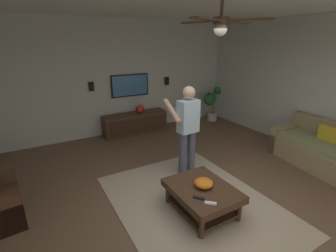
{
  "coord_description": "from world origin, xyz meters",
  "views": [
    {
      "loc": [
        -2.38,
        2.01,
        2.36
      ],
      "look_at": [
        0.79,
        0.19,
        1.09
      ],
      "focal_mm": 26.25,
      "sensor_mm": 36.0,
      "label": 1
    }
  ],
  "objects_px": {
    "remote_white": "(211,203)",
    "wall_speaker_left": "(167,81)",
    "person_standing": "(187,126)",
    "remote_black": "(199,198)",
    "couch": "(323,151)",
    "bowl": "(204,183)",
    "ceiling_fan": "(221,23)",
    "wall_speaker_right": "(91,86)",
    "coffee_table": "(202,194)",
    "vase_round": "(140,109)",
    "media_console": "(135,123)",
    "potted_plant_tall": "(211,101)",
    "tv": "(130,85)"
  },
  "relations": [
    {
      "from": "bowl",
      "to": "media_console",
      "type": "bearing_deg",
      "value": -6.74
    },
    {
      "from": "bowl",
      "to": "ceiling_fan",
      "type": "relative_size",
      "value": 0.23
    },
    {
      "from": "media_console",
      "to": "wall_speaker_left",
      "type": "height_order",
      "value": "wall_speaker_left"
    },
    {
      "from": "coffee_table",
      "to": "ceiling_fan",
      "type": "distance_m",
      "value": 2.29
    },
    {
      "from": "wall_speaker_right",
      "to": "remote_black",
      "type": "bearing_deg",
      "value": -174.76
    },
    {
      "from": "couch",
      "to": "wall_speaker_right",
      "type": "height_order",
      "value": "wall_speaker_right"
    },
    {
      "from": "vase_round",
      "to": "tv",
      "type": "bearing_deg",
      "value": 26.65
    },
    {
      "from": "coffee_table",
      "to": "media_console",
      "type": "distance_m",
      "value": 3.53
    },
    {
      "from": "wall_speaker_right",
      "to": "media_console",
      "type": "bearing_deg",
      "value": -104.27
    },
    {
      "from": "tv",
      "to": "wall_speaker_left",
      "type": "bearing_deg",
      "value": 90.67
    },
    {
      "from": "person_standing",
      "to": "bowl",
      "type": "bearing_deg",
      "value": 153.92
    },
    {
      "from": "couch",
      "to": "potted_plant_tall",
      "type": "relative_size",
      "value": 1.87
    },
    {
      "from": "person_standing",
      "to": "vase_round",
      "type": "distance_m",
      "value": 2.42
    },
    {
      "from": "media_console",
      "to": "vase_round",
      "type": "relative_size",
      "value": 7.73
    },
    {
      "from": "wall_speaker_left",
      "to": "remote_black",
      "type": "bearing_deg",
      "value": 155.94
    },
    {
      "from": "coffee_table",
      "to": "person_standing",
      "type": "xyz_separation_m",
      "value": [
        1.05,
        -0.44,
        0.64
      ]
    },
    {
      "from": "ceiling_fan",
      "to": "wall_speaker_right",
      "type": "bearing_deg",
      "value": 12.98
    },
    {
      "from": "couch",
      "to": "person_standing",
      "type": "bearing_deg",
      "value": -18.15
    },
    {
      "from": "tv",
      "to": "wall_speaker_right",
      "type": "xyz_separation_m",
      "value": [
        0.01,
        1.0,
        0.06
      ]
    },
    {
      "from": "person_standing",
      "to": "coffee_table",
      "type": "bearing_deg",
      "value": 152.93
    },
    {
      "from": "couch",
      "to": "bowl",
      "type": "distance_m",
      "value": 2.87
    },
    {
      "from": "couch",
      "to": "remote_black",
      "type": "xyz_separation_m",
      "value": [
        -0.1,
        3.09,
        0.09
      ]
    },
    {
      "from": "vase_round",
      "to": "wall_speaker_right",
      "type": "height_order",
      "value": "wall_speaker_right"
    },
    {
      "from": "media_console",
      "to": "potted_plant_tall",
      "type": "bearing_deg",
      "value": 86.16
    },
    {
      "from": "couch",
      "to": "bowl",
      "type": "relative_size",
      "value": 7.45
    },
    {
      "from": "tv",
      "to": "remote_white",
      "type": "bearing_deg",
      "value": -8.02
    },
    {
      "from": "wall_speaker_left",
      "to": "media_console",
      "type": "bearing_deg",
      "value": 102.78
    },
    {
      "from": "remote_white",
      "to": "wall_speaker_left",
      "type": "height_order",
      "value": "wall_speaker_left"
    },
    {
      "from": "person_standing",
      "to": "wall_speaker_left",
      "type": "xyz_separation_m",
      "value": [
        2.7,
        -1.11,
        0.35
      ]
    },
    {
      "from": "vase_round",
      "to": "wall_speaker_right",
      "type": "relative_size",
      "value": 1.0
    },
    {
      "from": "vase_round",
      "to": "remote_white",
      "type": "bearing_deg",
      "value": 169.33
    },
    {
      "from": "couch",
      "to": "potted_plant_tall",
      "type": "height_order",
      "value": "potted_plant_tall"
    },
    {
      "from": "couch",
      "to": "coffee_table",
      "type": "bearing_deg",
      "value": 5.15
    },
    {
      "from": "bowl",
      "to": "remote_white",
      "type": "height_order",
      "value": "bowl"
    },
    {
      "from": "potted_plant_tall",
      "to": "vase_round",
      "type": "xyz_separation_m",
      "value": [
        0.12,
        2.3,
        0.04
      ]
    },
    {
      "from": "media_console",
      "to": "coffee_table",
      "type": "bearing_deg",
      "value": -7.12
    },
    {
      "from": "potted_plant_tall",
      "to": "vase_round",
      "type": "distance_m",
      "value": 2.3
    },
    {
      "from": "media_console",
      "to": "wall_speaker_right",
      "type": "bearing_deg",
      "value": -104.27
    },
    {
      "from": "coffee_table",
      "to": "ceiling_fan",
      "type": "height_order",
      "value": "ceiling_fan"
    },
    {
      "from": "person_standing",
      "to": "remote_black",
      "type": "height_order",
      "value": "person_standing"
    },
    {
      "from": "coffee_table",
      "to": "wall_speaker_left",
      "type": "bearing_deg",
      "value": -22.53
    },
    {
      "from": "remote_white",
      "to": "couch",
      "type": "bearing_deg",
      "value": 46.94
    },
    {
      "from": "potted_plant_tall",
      "to": "tv",
      "type": "bearing_deg",
      "value": 80.58
    },
    {
      "from": "remote_black",
      "to": "couch",
      "type": "bearing_deg",
      "value": 54.6
    },
    {
      "from": "tv",
      "to": "ceiling_fan",
      "type": "bearing_deg",
      "value": -2.63
    },
    {
      "from": "potted_plant_tall",
      "to": "ceiling_fan",
      "type": "bearing_deg",
      "value": 140.88
    },
    {
      "from": "person_standing",
      "to": "vase_round",
      "type": "xyz_separation_m",
      "value": [
        2.4,
        -0.14,
        -0.27
      ]
    },
    {
      "from": "couch",
      "to": "vase_round",
      "type": "height_order",
      "value": "couch"
    },
    {
      "from": "media_console",
      "to": "bowl",
      "type": "height_order",
      "value": "media_console"
    },
    {
      "from": "person_standing",
      "to": "remote_black",
      "type": "xyz_separation_m",
      "value": [
        -1.24,
        0.64,
        -0.52
      ]
    }
  ]
}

